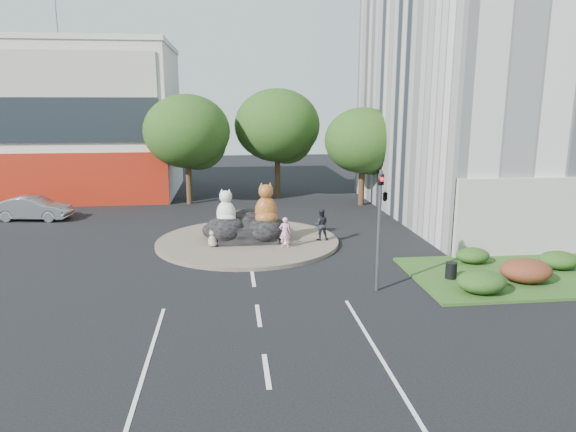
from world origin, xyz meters
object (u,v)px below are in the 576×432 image
Objects in this scene: cat_white at (226,207)px; pedestrian_pink at (285,232)px; litter_bin at (451,270)px; kitten_calico at (213,238)px; pedestrian_dark at (321,225)px; parked_car at (33,208)px; kitten_white at (286,238)px; cat_tabby at (266,203)px.

pedestrian_pink is at bearing -16.95° from cat_white.
pedestrian_pink is 2.28× the size of litter_bin.
pedestrian_pink is (3.75, -0.68, 0.36)m from kitten_calico.
cat_white is 12.07m from litter_bin.
pedestrian_dark is at bearing 7.73° from kitten_calico.
parked_car is (-12.72, 7.65, -1.31)m from cat_white.
kitten_calico is at bearing 7.62° from pedestrian_dark.
kitten_white is 8.82m from litter_bin.
litter_bin is (6.57, -5.89, -0.09)m from kitten_white.
litter_bin is at bearing 143.67° from pedestrian_pink.
pedestrian_dark is (2.99, -0.26, -1.20)m from cat_tabby.
cat_white is at bearing -178.08° from cat_tabby.
cat_tabby is 1.34× the size of pedestrian_dark.
pedestrian_pink is at bearing -116.59° from kitten_white.
litter_bin is (7.52, -6.97, -1.78)m from cat_tabby.
cat_white is 3.60m from pedestrian_pink.
kitten_calico is at bearing 161.22° from kitten_white.
kitten_calico is 3.85m from kitten_white.
cat_tabby reaches higher than kitten_white.
cat_white is at bearing 54.14° from kitten_calico.
pedestrian_pink is 2.51m from pedestrian_dark.
cat_white is 2.20× the size of kitten_calico.
parked_car is at bearing 134.70° from kitten_white.
kitten_white is 0.68m from pedestrian_pink.
parked_car is (-11.99, 8.61, 0.13)m from kitten_calico.
pedestrian_pink is (3.02, -1.64, -1.09)m from cat_white.
kitten_white is 0.15× the size of parked_car.
cat_tabby is at bearing 18.86° from kitten_calico.
kitten_white is 1.04× the size of litter_bin.
pedestrian_dark is (2.13, 1.33, 0.05)m from pedestrian_pink.
parked_car reaches higher than litter_bin.
cat_white is 0.86× the size of cat_tabby.
pedestrian_dark is at bearing -1.52° from cat_tabby.
pedestrian_pink reaches higher than kitten_calico.
kitten_calico is 1.23× the size of kitten_white.
pedestrian_dark is (2.04, 0.82, 0.50)m from kitten_white.
kitten_calico is at bearing -115.65° from cat_white.
pedestrian_dark is (5.15, -0.31, -1.03)m from cat_white.
litter_bin is (10.41, -6.06, -0.18)m from kitten_calico.
pedestrian_dark reaches higher than kitten_white.
litter_bin is at bearing -58.18° from kitten_white.
kitten_white is at bearing -97.68° from pedestrian_pink.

